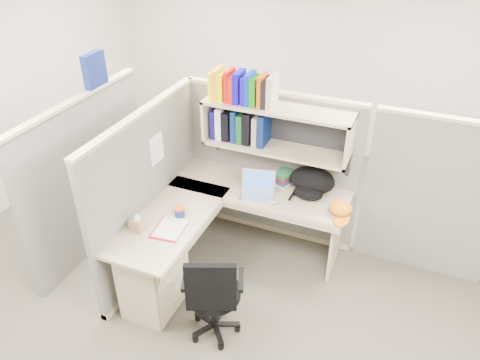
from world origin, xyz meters
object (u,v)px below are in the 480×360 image
at_px(desk, 183,254).
at_px(backpack, 311,183).
at_px(laptop, 257,186).
at_px(task_chair, 214,307).
at_px(snack_canister, 180,212).

bearing_deg(desk, backpack, 46.80).
bearing_deg(desk, laptop, 59.19).
bearing_deg(desk, task_chair, -38.40).
xyz_separation_m(laptop, backpack, (0.46, 0.23, 0.01)).
height_order(desk, backpack, backpack).
bearing_deg(backpack, snack_canister, -121.31).
distance_m(desk, snack_canister, 0.39).
height_order(laptop, task_chair, laptop).
height_order(backpack, snack_canister, backpack).
bearing_deg(task_chair, desk, 141.60).
distance_m(desk, task_chair, 0.62).
bearing_deg(laptop, task_chair, -100.07).
bearing_deg(task_chair, laptop, 92.65).
distance_m(desk, backpack, 1.36).
relative_size(desk, backpack, 4.01).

